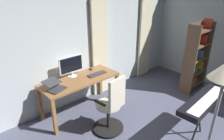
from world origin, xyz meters
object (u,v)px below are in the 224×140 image
at_px(computer_monitor, 71,65).
at_px(laptop, 55,87).
at_px(computer_mouse, 91,69).
at_px(desk, 80,83).
at_px(computer_keyboard, 97,74).
at_px(floor_lamp, 221,92).
at_px(office_chair, 111,107).
at_px(piano_keyboard, 204,102).
at_px(bookshelf, 195,58).

relative_size(computer_monitor, laptop, 1.29).
bearing_deg(computer_mouse, desk, 26.84).
distance_m(computer_keyboard, floor_lamp, 2.54).
relative_size(computer_keyboard, computer_mouse, 4.17).
height_order(office_chair, piano_keyboard, office_chair).
relative_size(desk, computer_keyboard, 3.75).
distance_m(office_chair, bookshelf, 2.63).
bearing_deg(desk, computer_mouse, -153.16).
height_order(desk, laptop, laptop).
relative_size(office_chair, piano_keyboard, 0.88).
bearing_deg(bookshelf, laptop, -17.27).
xyz_separation_m(bookshelf, piano_keyboard, (1.60, 0.94, -0.12)).
relative_size(piano_keyboard, floor_lamp, 0.69).
relative_size(computer_keyboard, floor_lamp, 0.23).
height_order(office_chair, floor_lamp, floor_lamp).
distance_m(office_chair, floor_lamp, 1.88).
distance_m(computer_mouse, bookshelf, 2.55).
bearing_deg(office_chair, computer_mouse, 63.94).
xyz_separation_m(office_chair, computer_monitor, (0.08, -1.08, 0.50)).
bearing_deg(computer_monitor, laptop, 28.06).
height_order(office_chair, laptop, office_chair).
relative_size(computer_keyboard, piano_keyboard, 0.34).
height_order(computer_monitor, piano_keyboard, computer_monitor).
relative_size(computer_keyboard, bookshelf, 0.24).
height_order(office_chair, bookshelf, bookshelf).
bearing_deg(floor_lamp, piano_keyboard, -155.58).
xyz_separation_m(computer_mouse, floor_lamp, (0.44, 2.69, 0.71)).
bearing_deg(laptop, desk, 170.32).
height_order(piano_keyboard, floor_lamp, floor_lamp).
relative_size(office_chair, computer_keyboard, 2.61).
bearing_deg(desk, floor_lamp, 89.69).
xyz_separation_m(bookshelf, floor_lamp, (2.65, 1.41, 0.65)).
xyz_separation_m(office_chair, computer_mouse, (-0.39, -1.09, 0.28)).
distance_m(computer_mouse, piano_keyboard, 2.30).
relative_size(office_chair, computer_mouse, 10.88).
xyz_separation_m(desk, computer_keyboard, (-0.38, 0.07, 0.11)).
xyz_separation_m(computer_monitor, piano_keyboard, (-1.08, 2.21, -0.28)).
bearing_deg(desk, computer_monitor, -76.90).
bearing_deg(computer_keyboard, desk, -11.28).
distance_m(bookshelf, piano_keyboard, 1.86).
xyz_separation_m(computer_keyboard, floor_lamp, (0.39, 2.40, 0.72)).
bearing_deg(office_chair, computer_monitor, 88.05).
distance_m(computer_keyboard, computer_mouse, 0.30).
bearing_deg(computer_monitor, piano_keyboard, 116.06).
distance_m(computer_monitor, floor_lamp, 2.73).
bearing_deg(laptop, computer_mouse, 179.29).
bearing_deg(office_chair, bookshelf, -10.53).
bearing_deg(bookshelf, floor_lamp, 28.04).
height_order(laptop, computer_mouse, laptop).
bearing_deg(desk, laptop, 7.15).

